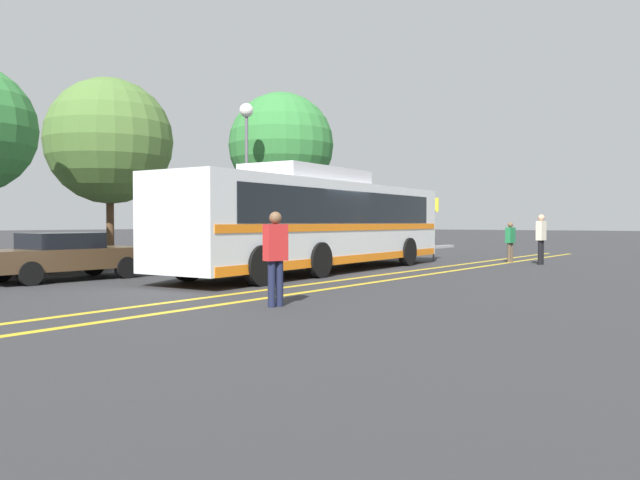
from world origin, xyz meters
The scene contains 14 objects.
ground_plane centered at (0.00, 0.00, 0.00)m, with size 220.00×220.00×0.00m, color #2D2D30.
lane_strip_0 centered at (0.25, -1.92, 0.00)m, with size 0.20×32.68×0.01m, color gold.
lane_strip_1 centered at (0.25, -2.95, 0.00)m, with size 0.20×32.68×0.01m, color gold.
curb_strip centered at (0.25, 5.25, 0.07)m, with size 40.68×0.36×0.15m, color #99999E.
transit_bus centered at (0.23, 0.28, 1.60)m, with size 13.12×3.37×3.21m.
parked_car_1 centered at (-6.18, 4.06, 0.66)m, with size 4.37×1.99×1.27m.
parked_car_2 centered at (0.03, 3.81, 0.67)m, with size 4.83×2.17×1.31m.
pedestrian_0 centered at (-6.79, -3.96, 1.00)m, with size 0.47×0.33×1.75m.
pedestrian_1 centered at (8.30, -2.91, 0.88)m, with size 0.45×0.27×1.56m.
pedestrian_2 centered at (7.70, -4.27, 1.06)m, with size 0.44×0.27×1.84m.
bus_stop_sign centered at (7.42, -0.08, 1.63)m, with size 0.07×0.40×2.59m.
street_lamp centered at (3.72, 6.73, 5.04)m, with size 0.58×0.58×6.54m.
tree_0 centered at (7.51, 8.04, 5.24)m, with size 5.03×5.03×7.77m.
tree_2 centered at (-1.41, 8.90, 4.58)m, with size 4.69×4.69×6.93m.
Camera 1 is at (-15.43, -11.45, 1.55)m, focal length 35.00 mm.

